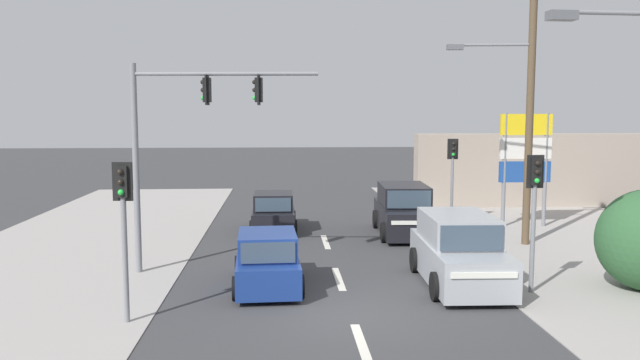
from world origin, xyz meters
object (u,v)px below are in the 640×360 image
object	(u,v)px
traffic_signal_mast	(180,129)
pedestal_signal_far_median	(452,167)
suv_receding_far	(404,211)
suv_kerbside_parked	(459,252)
pedestal_signal_right_kerb	(534,200)
shopping_plaza_sign	(525,154)
hatchback_oncoming_mid	(267,262)
utility_pole_midground_right	(526,97)
hatchback_oncoming_near	(273,213)
pedestal_signal_left_kerb	(124,215)

from	to	relation	value
traffic_signal_mast	pedestal_signal_far_median	size ratio (longest dim) A/B	1.69
suv_receding_far	suv_kerbside_parked	bearing A→B (deg)	-89.20
pedestal_signal_right_kerb	pedestal_signal_far_median	size ratio (longest dim) A/B	1.00
pedestal_signal_right_kerb	pedestal_signal_far_median	world-z (taller)	same
shopping_plaza_sign	suv_receding_far	distance (m)	5.71
pedestal_signal_far_median	suv_receding_far	distance (m)	3.46
hatchback_oncoming_mid	suv_kerbside_parked	xyz separation A→B (m)	(5.14, 0.01, 0.18)
pedestal_signal_far_median	suv_kerbside_parked	world-z (taller)	pedestal_signal_far_median
pedestal_signal_far_median	utility_pole_midground_right	bearing A→B (deg)	-71.54
pedestal_signal_right_kerb	pedestal_signal_far_median	xyz separation A→B (m)	(0.65, 9.89, 0.00)
traffic_signal_mast	hatchback_oncoming_mid	bearing A→B (deg)	-34.62
pedestal_signal_right_kerb	hatchback_oncoming_mid	size ratio (longest dim) A/B	0.96
utility_pole_midground_right	suv_receding_far	world-z (taller)	utility_pole_midground_right
pedestal_signal_right_kerb	suv_kerbside_parked	size ratio (longest dim) A/B	0.78
traffic_signal_mast	pedestal_signal_right_kerb	bearing A→B (deg)	-15.86
utility_pole_midground_right	pedestal_signal_right_kerb	world-z (taller)	utility_pole_midground_right
pedestal_signal_right_kerb	hatchback_oncoming_mid	xyz separation A→B (m)	(-6.78, 0.93, -1.71)
hatchback_oncoming_mid	hatchback_oncoming_near	world-z (taller)	same
suv_kerbside_parked	shopping_plaza_sign	bearing A→B (deg)	58.44
utility_pole_midground_right	hatchback_oncoming_near	distance (m)	10.30
shopping_plaza_sign	utility_pole_midground_right	bearing A→B (deg)	-112.46
pedestal_signal_far_median	suv_receding_far	xyz separation A→B (m)	(-2.39, -1.97, -1.53)
pedestal_signal_right_kerb	suv_receding_far	distance (m)	8.25
utility_pole_midground_right	pedestal_signal_left_kerb	bearing A→B (deg)	-147.75
utility_pole_midground_right	hatchback_oncoming_near	world-z (taller)	utility_pole_midground_right
hatchback_oncoming_mid	suv_receding_far	xyz separation A→B (m)	(5.04, 6.99, 0.18)
pedestal_signal_right_kerb	suv_kerbside_parked	bearing A→B (deg)	150.38
utility_pole_midground_right	pedestal_signal_left_kerb	xyz separation A→B (m)	(-11.84, -7.47, -2.75)
pedestal_signal_left_kerb	pedestal_signal_far_median	xyz separation A→B (m)	(10.47, 11.57, 0.00)
utility_pole_midground_right	suv_kerbside_parked	distance (m)	7.44
pedestal_signal_right_kerb	hatchback_oncoming_mid	bearing A→B (deg)	172.21
pedestal_signal_right_kerb	hatchback_oncoming_near	distance (m)	11.32
pedestal_signal_far_median	hatchback_oncoming_mid	size ratio (longest dim) A/B	0.96
shopping_plaza_sign	hatchback_oncoming_mid	world-z (taller)	shopping_plaza_sign
pedestal_signal_left_kerb	shopping_plaza_sign	xyz separation A→B (m)	(13.24, 10.86, 0.57)
traffic_signal_mast	hatchback_oncoming_near	size ratio (longest dim) A/B	1.65
utility_pole_midground_right	suv_receding_far	distance (m)	6.08
suv_kerbside_parked	traffic_signal_mast	bearing A→B (deg)	167.44
hatchback_oncoming_near	shopping_plaza_sign	bearing A→B (deg)	1.19
pedestal_signal_right_kerb	shopping_plaza_sign	bearing A→B (deg)	69.54
utility_pole_midground_right	traffic_signal_mast	xyz separation A→B (m)	(-11.26, -3.17, -1.02)
traffic_signal_mast	pedestal_signal_far_median	bearing A→B (deg)	36.30
pedestal_signal_left_kerb	hatchback_oncoming_mid	distance (m)	4.35
suv_receding_far	hatchback_oncoming_near	distance (m)	5.07
pedestal_signal_left_kerb	suv_kerbside_parked	bearing A→B (deg)	17.72
traffic_signal_mast	shopping_plaza_sign	bearing A→B (deg)	27.36
pedestal_signal_left_kerb	hatchback_oncoming_near	size ratio (longest dim) A/B	0.98
pedestal_signal_far_median	pedestal_signal_right_kerb	bearing A→B (deg)	-93.79
pedestal_signal_left_kerb	suv_receding_far	size ratio (longest dim) A/B	0.77
hatchback_oncoming_mid	suv_kerbside_parked	distance (m)	5.14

